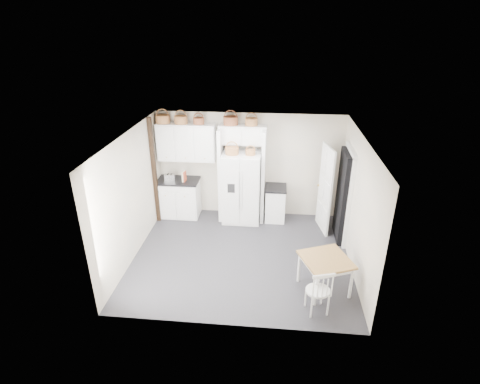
# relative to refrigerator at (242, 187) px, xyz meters

# --- Properties ---
(floor) EXTENTS (4.50, 4.50, 0.00)m
(floor) POSITION_rel_refrigerator_xyz_m (0.15, -1.60, -0.87)
(floor) COLOR #2D2C32
(floor) RESTS_ON ground
(ceiling) EXTENTS (4.50, 4.50, 0.00)m
(ceiling) POSITION_rel_refrigerator_xyz_m (0.15, -1.60, 1.73)
(ceiling) COLOR white
(ceiling) RESTS_ON wall_back
(wall_back) EXTENTS (4.50, 0.00, 4.50)m
(wall_back) POSITION_rel_refrigerator_xyz_m (0.15, 0.40, 0.43)
(wall_back) COLOR #B3B0A5
(wall_back) RESTS_ON floor
(wall_left) EXTENTS (0.00, 4.00, 4.00)m
(wall_left) POSITION_rel_refrigerator_xyz_m (-2.10, -1.60, 0.43)
(wall_left) COLOR #B3B0A5
(wall_left) RESTS_ON floor
(wall_right) EXTENTS (0.00, 4.00, 4.00)m
(wall_right) POSITION_rel_refrigerator_xyz_m (2.40, -1.60, 0.43)
(wall_right) COLOR #B3B0A5
(wall_right) RESTS_ON floor
(refrigerator) EXTENTS (0.90, 0.73, 1.75)m
(refrigerator) POSITION_rel_refrigerator_xyz_m (0.00, 0.00, 0.00)
(refrigerator) COLOR white
(refrigerator) RESTS_ON floor
(base_cab_left) EXTENTS (1.00, 0.63, 0.93)m
(base_cab_left) POSITION_rel_refrigerator_xyz_m (-1.60, 0.10, -0.41)
(base_cab_left) COLOR white
(base_cab_left) RESTS_ON floor
(base_cab_right) EXTENTS (0.48, 0.57, 0.84)m
(base_cab_right) POSITION_rel_refrigerator_xyz_m (0.83, 0.10, -0.45)
(base_cab_right) COLOR white
(base_cab_right) RESTS_ON floor
(dining_table) EXTENTS (1.05, 1.05, 0.68)m
(dining_table) POSITION_rel_refrigerator_xyz_m (1.76, -2.53, -0.53)
(dining_table) COLOR olive
(dining_table) RESTS_ON floor
(windsor_chair) EXTENTS (0.50, 0.48, 0.85)m
(windsor_chair) POSITION_rel_refrigerator_xyz_m (1.59, -3.11, -0.45)
(windsor_chair) COLOR white
(windsor_chair) RESTS_ON floor
(counter_left) EXTENTS (1.05, 0.68, 0.04)m
(counter_left) POSITION_rel_refrigerator_xyz_m (-1.60, 0.10, 0.08)
(counter_left) COLOR black
(counter_left) RESTS_ON base_cab_left
(counter_right) EXTENTS (0.51, 0.61, 0.04)m
(counter_right) POSITION_rel_refrigerator_xyz_m (0.83, 0.10, -0.02)
(counter_right) COLOR black
(counter_right) RESTS_ON base_cab_right
(toaster) EXTENTS (0.26, 0.18, 0.17)m
(toaster) POSITION_rel_refrigerator_xyz_m (-1.77, 0.01, 0.18)
(toaster) COLOR silver
(toaster) RESTS_ON counter_left
(cookbook_red) EXTENTS (0.05, 0.17, 0.25)m
(cookbook_red) POSITION_rel_refrigerator_xyz_m (-1.40, 0.02, 0.23)
(cookbook_red) COLOR #BA472A
(cookbook_red) RESTS_ON counter_left
(cookbook_cream) EXTENTS (0.07, 0.17, 0.25)m
(cookbook_cream) POSITION_rel_refrigerator_xyz_m (-1.42, 0.02, 0.23)
(cookbook_cream) COLOR beige
(cookbook_cream) RESTS_ON counter_left
(basket_upper_a) EXTENTS (0.33, 0.33, 0.19)m
(basket_upper_a) POSITION_rel_refrigerator_xyz_m (-1.88, 0.23, 1.57)
(basket_upper_a) COLOR #945E3C
(basket_upper_a) RESTS_ON upper_cabinet
(basket_upper_b) EXTENTS (0.31, 0.31, 0.18)m
(basket_upper_b) POSITION_rel_refrigerator_xyz_m (-1.45, 0.23, 1.57)
(basket_upper_b) COLOR #945E3C
(basket_upper_b) RESTS_ON upper_cabinet
(basket_upper_c) EXTENTS (0.26, 0.26, 0.15)m
(basket_upper_c) POSITION_rel_refrigerator_xyz_m (-1.03, 0.23, 1.55)
(basket_upper_c) COLOR brown
(basket_upper_c) RESTS_ON upper_cabinet
(basket_bridge_a) EXTENTS (0.34, 0.34, 0.19)m
(basket_bridge_a) POSITION_rel_refrigerator_xyz_m (-0.28, 0.23, 1.57)
(basket_bridge_a) COLOR brown
(basket_bridge_a) RESTS_ON bridge_cabinet
(basket_bridge_b) EXTENTS (0.29, 0.29, 0.17)m
(basket_bridge_b) POSITION_rel_refrigerator_xyz_m (0.20, 0.23, 1.56)
(basket_bridge_b) COLOR #945E3C
(basket_bridge_b) RESTS_ON bridge_cabinet
(basket_fridge_a) EXTENTS (0.31, 0.31, 0.17)m
(basket_fridge_a) POSITION_rel_refrigerator_xyz_m (-0.22, -0.10, 0.96)
(basket_fridge_a) COLOR #945E3C
(basket_fridge_a) RESTS_ON refrigerator
(basket_fridge_b) EXTENTS (0.23, 0.23, 0.12)m
(basket_fridge_b) POSITION_rel_refrigerator_xyz_m (0.21, -0.10, 0.93)
(basket_fridge_b) COLOR #945E3C
(basket_fridge_b) RESTS_ON refrigerator
(upper_cabinet) EXTENTS (1.40, 0.34, 0.90)m
(upper_cabinet) POSITION_rel_refrigerator_xyz_m (-1.35, 0.23, 1.03)
(upper_cabinet) COLOR white
(upper_cabinet) RESTS_ON wall_back
(bridge_cabinet) EXTENTS (1.12, 0.34, 0.45)m
(bridge_cabinet) POSITION_rel_refrigerator_xyz_m (0.00, 0.23, 1.25)
(bridge_cabinet) COLOR white
(bridge_cabinet) RESTS_ON wall_back
(fridge_panel_left) EXTENTS (0.08, 0.60, 2.30)m
(fridge_panel_left) POSITION_rel_refrigerator_xyz_m (-0.51, 0.10, 0.28)
(fridge_panel_left) COLOR white
(fridge_panel_left) RESTS_ON floor
(fridge_panel_right) EXTENTS (0.08, 0.60, 2.30)m
(fridge_panel_right) POSITION_rel_refrigerator_xyz_m (0.51, 0.10, 0.28)
(fridge_panel_right) COLOR white
(fridge_panel_right) RESTS_ON floor
(trim_post) EXTENTS (0.09, 0.09, 2.60)m
(trim_post) POSITION_rel_refrigerator_xyz_m (-2.05, -0.25, 0.43)
(trim_post) COLOR black
(trim_post) RESTS_ON floor
(doorway_void) EXTENTS (0.18, 0.85, 2.05)m
(doorway_void) POSITION_rel_refrigerator_xyz_m (2.31, -0.60, 0.15)
(doorway_void) COLOR black
(doorway_void) RESTS_ON floor
(door_slab) EXTENTS (0.21, 0.79, 2.05)m
(door_slab) POSITION_rel_refrigerator_xyz_m (1.95, -0.27, 0.15)
(door_slab) COLOR white
(door_slab) RESTS_ON floor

